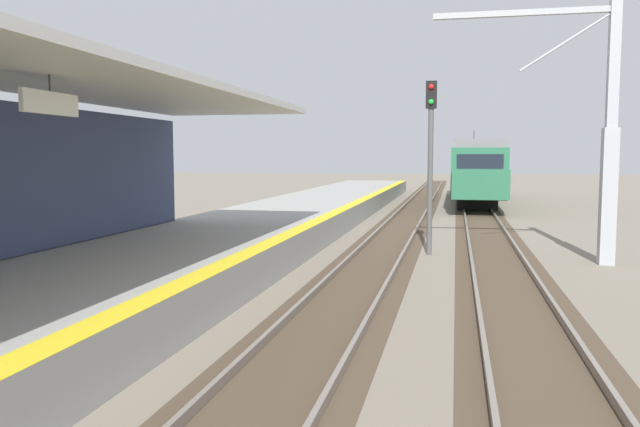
# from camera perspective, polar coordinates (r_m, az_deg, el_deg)

# --- Properties ---
(station_platform) EXTENTS (5.00, 80.00, 0.91)m
(station_platform) POSITION_cam_1_polar(r_m,az_deg,el_deg) (15.76, -12.89, -4.20)
(station_platform) COLOR #999993
(station_platform) RESTS_ON ground
(track_pair_nearest_platform) EXTENTS (2.34, 120.00, 0.16)m
(track_pair_nearest_platform) POSITION_cam_1_polar(r_m,az_deg,el_deg) (18.45, 5.09, -3.99)
(track_pair_nearest_platform) COLOR #4C3D2D
(track_pair_nearest_platform) RESTS_ON ground
(track_pair_middle) EXTENTS (2.34, 120.00, 0.16)m
(track_pair_middle) POSITION_cam_1_polar(r_m,az_deg,el_deg) (18.36, 15.72, -4.21)
(track_pair_middle) COLOR #4C3D2D
(track_pair_middle) RESTS_ON ground
(approaching_train) EXTENTS (2.93, 19.60, 4.76)m
(approaching_train) POSITION_cam_1_polar(r_m,az_deg,el_deg) (41.97, 13.77, 3.94)
(approaching_train) COLOR #286647
(approaching_train) RESTS_ON ground
(rail_signal_post) EXTENTS (0.32, 0.34, 5.20)m
(rail_signal_post) POSITION_cam_1_polar(r_m,az_deg,el_deg) (19.32, 9.91, 5.73)
(rail_signal_post) COLOR #4C4C4C
(rail_signal_post) RESTS_ON ground
(catenary_pylon_far_side) EXTENTS (5.00, 0.40, 7.50)m
(catenary_pylon_far_side) POSITION_cam_1_polar(r_m,az_deg,el_deg) (18.96, 23.80, 6.62)
(catenary_pylon_far_side) COLOR #9EA3A8
(catenary_pylon_far_side) RESTS_ON ground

